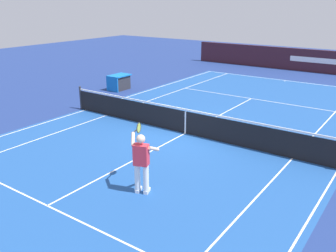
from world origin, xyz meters
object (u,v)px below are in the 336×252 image
(tennis_ball, at_px, (152,108))
(equipment_cart_tarped, at_px, (119,82))
(tennis_net, at_px, (186,121))
(tennis_player_near, at_px, (141,160))

(tennis_ball, bearing_deg, equipment_cart_tarped, -117.07)
(tennis_net, xyz_separation_m, tennis_player_near, (4.50, 1.51, 0.44))
(tennis_net, distance_m, tennis_ball, 3.74)
(equipment_cart_tarped, bearing_deg, tennis_net, 60.61)
(equipment_cart_tarped, bearing_deg, tennis_player_near, 45.18)
(tennis_player_near, relative_size, tennis_ball, 25.71)
(tennis_ball, bearing_deg, tennis_net, 57.91)
(tennis_net, height_order, equipment_cart_tarped, tennis_net)
(tennis_net, relative_size, tennis_player_near, 6.89)
(tennis_player_near, bearing_deg, tennis_net, -161.52)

